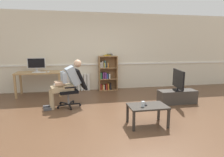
% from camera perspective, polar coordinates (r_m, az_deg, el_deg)
% --- Properties ---
extents(ground_plane, '(18.00, 18.00, 0.00)m').
position_cam_1_polar(ground_plane, '(4.35, 0.20, -11.13)').
color(ground_plane, brown).
extents(back_wall, '(12.00, 0.13, 2.70)m').
position_cam_1_polar(back_wall, '(6.68, -4.26, 8.09)').
color(back_wall, beige).
rests_on(back_wall, ground_plane).
extents(computer_desk, '(1.36, 0.67, 0.76)m').
position_cam_1_polar(computer_desk, '(6.30, -21.47, 0.99)').
color(computer_desk, tan).
rests_on(computer_desk, ground_plane).
extents(imac_monitor, '(0.54, 0.14, 0.43)m').
position_cam_1_polar(imac_monitor, '(6.35, -22.19, 4.23)').
color(imac_monitor, silver).
rests_on(imac_monitor, computer_desk).
extents(keyboard, '(0.40, 0.12, 0.02)m').
position_cam_1_polar(keyboard, '(6.15, -21.45, 1.82)').
color(keyboard, white).
rests_on(keyboard, computer_desk).
extents(computer_mouse, '(0.06, 0.10, 0.03)m').
position_cam_1_polar(computer_mouse, '(6.12, -18.95, 1.99)').
color(computer_mouse, white).
rests_on(computer_mouse, computer_desk).
extents(bookshelf, '(0.65, 0.29, 1.29)m').
position_cam_1_polar(bookshelf, '(6.58, -1.58, 1.53)').
color(bookshelf, olive).
rests_on(bookshelf, ground_plane).
extents(radiator, '(0.90, 0.08, 0.59)m').
position_cam_1_polar(radiator, '(6.64, -10.72, -1.22)').
color(radiator, white).
rests_on(radiator, ground_plane).
extents(office_chair, '(0.80, 0.64, 0.98)m').
position_cam_1_polar(office_chair, '(4.95, -11.66, -2.36)').
color(office_chair, black).
rests_on(office_chair, ground_plane).
extents(person_seated, '(1.01, 0.51, 1.22)m').
position_cam_1_polar(person_seated, '(4.90, -13.76, -1.08)').
color(person_seated, tan).
rests_on(person_seated, ground_plane).
extents(tv_stand, '(1.04, 0.37, 0.36)m').
position_cam_1_polar(tv_stand, '(5.46, 19.36, -5.29)').
color(tv_stand, '#3D3833').
rests_on(tv_stand, ground_plane).
extents(tv_screen, '(0.26, 0.82, 0.56)m').
position_cam_1_polar(tv_screen, '(5.35, 19.67, -0.35)').
color(tv_screen, black).
rests_on(tv_screen, tv_stand).
extents(coffee_table, '(0.75, 0.49, 0.41)m').
position_cam_1_polar(coffee_table, '(3.79, 10.83, -8.91)').
color(coffee_table, '#332D28').
rests_on(coffee_table, ground_plane).
extents(drinking_glass, '(0.07, 0.07, 0.11)m').
position_cam_1_polar(drinking_glass, '(3.66, 9.50, -7.71)').
color(drinking_glass, silver).
rests_on(drinking_glass, coffee_table).
extents(spare_remote, '(0.06, 0.15, 0.02)m').
position_cam_1_polar(spare_remote, '(3.79, 10.24, -7.83)').
color(spare_remote, black).
rests_on(spare_remote, coffee_table).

